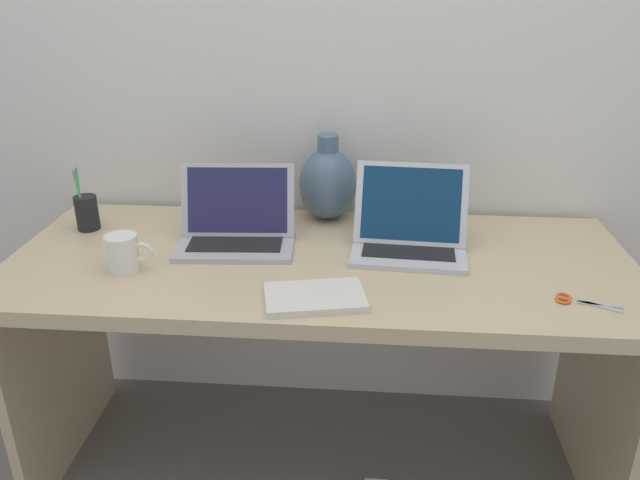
{
  "coord_description": "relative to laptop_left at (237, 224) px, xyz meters",
  "views": [
    {
      "loc": [
        0.12,
        -1.5,
        1.42
      ],
      "look_at": [
        0.0,
        0.0,
        0.76
      ],
      "focal_mm": 34.75,
      "sensor_mm": 36.0,
      "label": 1
    }
  ],
  "objects": [
    {
      "name": "ground_plane",
      "position": [
        0.24,
        -0.08,
        -0.77
      ],
      "size": [
        6.0,
        6.0,
        0.0
      ],
      "primitive_type": "plane",
      "color": "slate"
    },
    {
      "name": "back_wall",
      "position": [
        0.24,
        0.31,
        0.43
      ],
      "size": [
        4.4,
        0.04,
        2.4
      ],
      "primitive_type": "cube",
      "color": "silver",
      "rests_on": "ground"
    },
    {
      "name": "laptop_left",
      "position": [
        0.0,
        0.0,
        0.0
      ],
      "size": [
        0.33,
        0.24,
        0.21
      ],
      "color": "#B2B2B7",
      "rests_on": "desk"
    },
    {
      "name": "desk",
      "position": [
        0.24,
        -0.08,
        -0.2
      ],
      "size": [
        1.67,
        0.7,
        0.71
      ],
      "color": "#D1B78C",
      "rests_on": "ground"
    },
    {
      "name": "coffee_mug",
      "position": [
        -0.25,
        -0.2,
        -0.01
      ],
      "size": [
        0.12,
        0.08,
        0.1
      ],
      "color": "white",
      "rests_on": "desk"
    },
    {
      "name": "notebook_stack",
      "position": [
        0.25,
        -0.31,
        -0.05
      ],
      "size": [
        0.26,
        0.19,
        0.02
      ],
      "primitive_type": "cube",
      "rotation": [
        0.0,
        0.0,
        0.2
      ],
      "color": "silver",
      "rests_on": "desk"
    },
    {
      "name": "pen_cup",
      "position": [
        -0.46,
        0.06,
        -0.0
      ],
      "size": [
        0.07,
        0.07,
        0.19
      ],
      "color": "black",
      "rests_on": "desk"
    },
    {
      "name": "laptop_right",
      "position": [
        0.48,
        -0.0,
        0.0
      ],
      "size": [
        0.32,
        0.25,
        0.22
      ],
      "color": "silver",
      "rests_on": "desk"
    },
    {
      "name": "green_vase",
      "position": [
        0.24,
        0.21,
        0.06
      ],
      "size": [
        0.17,
        0.17,
        0.26
      ],
      "color": "slate",
      "rests_on": "desk"
    },
    {
      "name": "scissors",
      "position": [
        0.85,
        -0.27,
        -0.05
      ],
      "size": [
        0.15,
        0.08,
        0.01
      ],
      "color": "#B7B7BC",
      "rests_on": "desk"
    }
  ]
}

